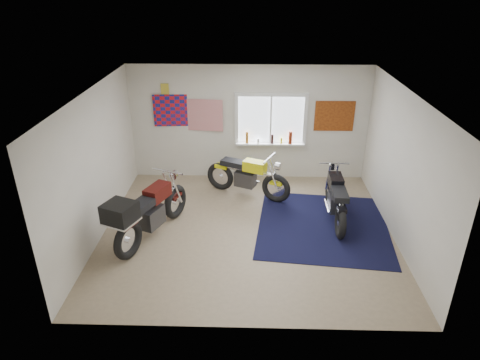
{
  "coord_description": "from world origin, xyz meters",
  "views": [
    {
      "loc": [
        0.06,
        -7.0,
        4.48
      ],
      "look_at": [
        -0.15,
        0.4,
        0.9
      ],
      "focal_mm": 32.0,
      "sensor_mm": 36.0,
      "label": 1
    }
  ],
  "objects_px": {
    "navy_rug": "(323,226)",
    "black_chrome_bike": "(336,199)",
    "yellow_triumph": "(247,177)",
    "maroon_tourer": "(147,213)"
  },
  "relations": [
    {
      "from": "maroon_tourer",
      "to": "black_chrome_bike",
      "type": "bearing_deg",
      "value": -53.29
    },
    {
      "from": "yellow_triumph",
      "to": "black_chrome_bike",
      "type": "distance_m",
      "value": 2.02
    },
    {
      "from": "navy_rug",
      "to": "black_chrome_bike",
      "type": "distance_m",
      "value": 0.6
    },
    {
      "from": "black_chrome_bike",
      "to": "maroon_tourer",
      "type": "relative_size",
      "value": 0.93
    },
    {
      "from": "navy_rug",
      "to": "maroon_tourer",
      "type": "distance_m",
      "value": 3.41
    },
    {
      "from": "navy_rug",
      "to": "maroon_tourer",
      "type": "height_order",
      "value": "maroon_tourer"
    },
    {
      "from": "navy_rug",
      "to": "maroon_tourer",
      "type": "xyz_separation_m",
      "value": [
        -3.31,
        -0.58,
        0.58
      ]
    },
    {
      "from": "navy_rug",
      "to": "yellow_triumph",
      "type": "xyz_separation_m",
      "value": [
        -1.51,
        1.28,
        0.44
      ]
    },
    {
      "from": "yellow_triumph",
      "to": "maroon_tourer",
      "type": "height_order",
      "value": "maroon_tourer"
    },
    {
      "from": "navy_rug",
      "to": "yellow_triumph",
      "type": "distance_m",
      "value": 2.03
    }
  ]
}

